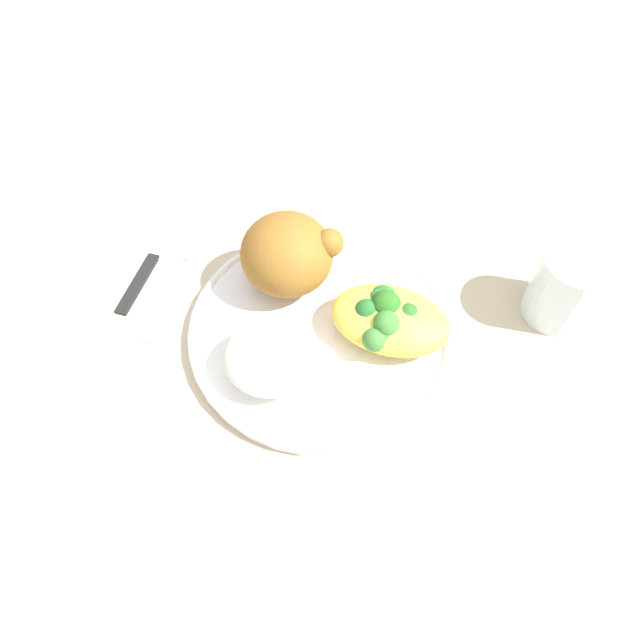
# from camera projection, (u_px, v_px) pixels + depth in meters

# --- Properties ---
(ground_plane) EXTENTS (2.00, 2.00, 0.00)m
(ground_plane) POSITION_uv_depth(u_px,v_px,m) (320.00, 334.00, 0.59)
(ground_plane) COLOR beige
(plate) EXTENTS (0.26, 0.26, 0.02)m
(plate) POSITION_uv_depth(u_px,v_px,m) (320.00, 330.00, 0.58)
(plate) COLOR white
(plate) RESTS_ON ground_plane
(roasted_chicken) EXTENTS (0.10, 0.09, 0.08)m
(roasted_chicken) POSITION_uv_depth(u_px,v_px,m) (288.00, 254.00, 0.57)
(roasted_chicken) COLOR #935E22
(roasted_chicken) RESTS_ON plate
(rice_pile) EXTENTS (0.08, 0.08, 0.04)m
(rice_pile) POSITION_uv_depth(u_px,v_px,m) (269.00, 358.00, 0.53)
(rice_pile) COLOR white
(rice_pile) RESTS_ON plate
(mac_cheese_with_broccoli) EXTENTS (0.11, 0.08, 0.05)m
(mac_cheese_with_broccoli) POSITION_uv_depth(u_px,v_px,m) (388.00, 318.00, 0.55)
(mac_cheese_with_broccoli) COLOR yellow
(mac_cheese_with_broccoli) RESTS_ON plate
(fork) EXTENTS (0.02, 0.14, 0.01)m
(fork) POSITION_uv_depth(u_px,v_px,m) (181.00, 280.00, 0.62)
(fork) COLOR silver
(fork) RESTS_ON ground_plane
(knife) EXTENTS (0.02, 0.19, 0.01)m
(knife) POSITION_uv_depth(u_px,v_px,m) (152.00, 259.00, 0.64)
(knife) COLOR black
(knife) RESTS_ON ground_plane
(water_glass) EXTENTS (0.07, 0.07, 0.08)m
(water_glass) POSITION_uv_depth(u_px,v_px,m) (566.00, 287.00, 0.57)
(water_glass) COLOR silver
(water_glass) RESTS_ON ground_plane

